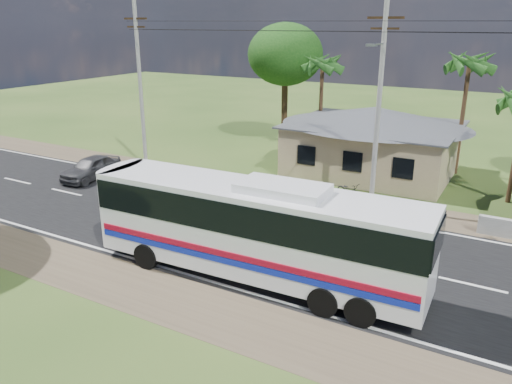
{
  "coord_description": "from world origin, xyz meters",
  "views": [
    {
      "loc": [
        10.05,
        -18.9,
        9.63
      ],
      "look_at": [
        -1.13,
        1.0,
        1.8
      ],
      "focal_mm": 35.0,
      "sensor_mm": 36.0,
      "label": 1
    }
  ],
  "objects": [
    {
      "name": "ground",
      "position": [
        0.0,
        0.0,
        0.0
      ],
      "size": [
        120.0,
        120.0,
        0.0
      ],
      "primitive_type": "plane",
      "color": "#284418",
      "rests_on": "ground"
    },
    {
      "name": "road",
      "position": [
        0.0,
        0.0,
        0.01
      ],
      "size": [
        120.0,
        16.0,
        0.03
      ],
      "color": "black",
      "rests_on": "ground"
    },
    {
      "name": "coach_bus",
      "position": [
        1.45,
        -3.6,
        2.34
      ],
      "size": [
        13.27,
        3.24,
        4.09
      ],
      "rotation": [
        0.0,
        0.0,
        0.03
      ],
      "color": "white",
      "rests_on": "ground"
    },
    {
      "name": "motorcycle",
      "position": [
        1.48,
        7.23,
        0.47
      ],
      "size": [
        1.89,
        1.27,
        0.94
      ],
      "primitive_type": "imported",
      "rotation": [
        0.0,
        0.0,
        1.17
      ],
      "color": "black",
      "rests_on": "ground"
    },
    {
      "name": "utility_poles",
      "position": [
        2.67,
        6.49,
        5.77
      ],
      "size": [
        32.8,
        2.22,
        11.0
      ],
      "color": "#9E9E99",
      "rests_on": "ground"
    },
    {
      "name": "small_car",
      "position": [
        -14.24,
        2.71,
        0.74
      ],
      "size": [
        2.02,
        4.44,
        1.48
      ],
      "primitive_type": "imported",
      "rotation": [
        0.0,
        0.0,
        0.06
      ],
      "color": "#313134",
      "rests_on": "ground"
    },
    {
      "name": "tree_behind_house",
      "position": [
        -8.0,
        18.0,
        7.12
      ],
      "size": [
        6.0,
        6.0,
        9.61
      ],
      "color": "#47301E",
      "rests_on": "ground"
    },
    {
      "name": "house",
      "position": [
        1.0,
        13.0,
        2.64
      ],
      "size": [
        12.4,
        10.0,
        5.0
      ],
      "color": "tan",
      "rests_on": "ground"
    },
    {
      "name": "palm_far",
      "position": [
        -4.0,
        16.0,
        6.68
      ],
      "size": [
        2.8,
        2.8,
        7.7
      ],
      "color": "#47301E",
      "rests_on": "ground"
    },
    {
      "name": "palm_mid",
      "position": [
        6.0,
        15.5,
        7.16
      ],
      "size": [
        2.8,
        2.8,
        8.2
      ],
      "color": "#47301E",
      "rests_on": "ground"
    }
  ]
}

